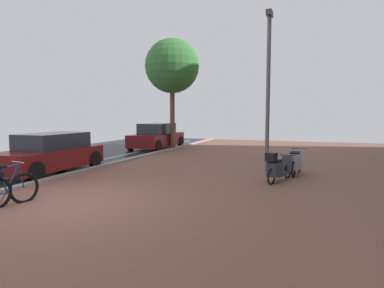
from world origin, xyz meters
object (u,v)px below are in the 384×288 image
at_px(parked_car_near, 51,153).
at_px(lamp_post, 268,84).
at_px(scooter_near, 296,162).
at_px(scooter_mid, 277,168).
at_px(street_tree, 172,66).
at_px(parked_car_far, 157,137).
at_px(bicycle_foreground, 7,188).

bearing_deg(parked_car_near, lamp_post, 20.67).
distance_m(scooter_near, scooter_mid, 1.48).
xyz_separation_m(scooter_mid, street_tree, (-6.75, 7.78, 4.31)).
bearing_deg(lamp_post, street_tree, 136.16).
relative_size(scooter_near, scooter_mid, 1.02).
bearing_deg(parked_car_far, lamp_post, -39.77).
bearing_deg(lamp_post, parked_car_far, 140.23).
height_order(bicycle_foreground, scooter_mid, bicycle_foreground).
bearing_deg(bicycle_foreground, parked_car_near, 120.49).
height_order(parked_car_far, lamp_post, lamp_post).
xyz_separation_m(parked_car_near, parked_car_far, (-0.06, 8.72, 0.03)).
bearing_deg(bicycle_foreground, lamp_post, 53.30).
height_order(bicycle_foreground, parked_car_far, parked_car_far).
height_order(scooter_mid, lamp_post, lamp_post).
relative_size(bicycle_foreground, lamp_post, 0.25).
distance_m(parked_car_far, street_tree, 4.18).
bearing_deg(bicycle_foreground, parked_car_far, 100.51).
xyz_separation_m(scooter_mid, parked_car_near, (-7.72, -0.88, 0.23)).
xyz_separation_m(scooter_near, parked_car_far, (-8.25, 6.43, 0.26)).
relative_size(scooter_near, street_tree, 0.28).
bearing_deg(scooter_mid, lamp_post, 106.89).
xyz_separation_m(scooter_near, lamp_post, (-1.02, 0.41, 2.68)).
bearing_deg(bicycle_foreground, scooter_mid, 41.07).
height_order(parked_car_near, parked_car_far, parked_car_far).
height_order(scooter_mid, parked_car_near, parked_car_near).
height_order(scooter_near, street_tree, street_tree).
bearing_deg(scooter_mid, scooter_near, 71.53).
bearing_deg(scooter_near, street_tree, 138.59).
xyz_separation_m(scooter_near, parked_car_near, (-8.19, -2.29, 0.23)).
relative_size(scooter_mid, parked_car_near, 0.43).
xyz_separation_m(lamp_post, street_tree, (-6.20, 5.96, 1.63)).
xyz_separation_m(parked_car_near, lamp_post, (7.17, 2.70, 2.45)).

